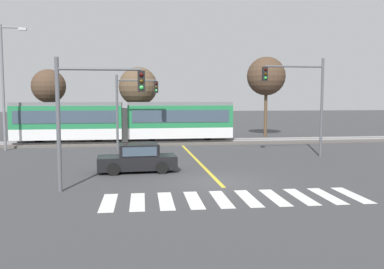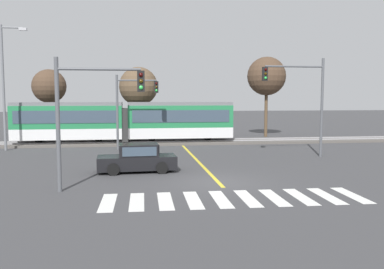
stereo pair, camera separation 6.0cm
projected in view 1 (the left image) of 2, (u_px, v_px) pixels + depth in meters
ground_plane at (219, 182)px, 19.30m from camera, size 200.00×200.00×0.00m
track_bed at (180, 142)px, 35.87m from camera, size 120.00×4.00×0.18m
rail_near at (181, 141)px, 35.15m from camera, size 120.00×0.08×0.10m
rail_far at (179, 140)px, 36.57m from camera, size 120.00×0.08×0.10m
light_rail_tram at (125, 120)px, 35.03m from camera, size 18.50×2.64×3.43m
crosswalk_stripe_0 at (109, 202)px, 15.58m from camera, size 0.61×2.81×0.01m
crosswalk_stripe_1 at (138, 202)px, 15.71m from camera, size 0.61×2.81×0.01m
crosswalk_stripe_2 at (166, 201)px, 15.84m from camera, size 0.61×2.81×0.01m
crosswalk_stripe_3 at (194, 200)px, 15.98m from camera, size 0.61×2.81×0.01m
crosswalk_stripe_4 at (221, 199)px, 16.11m from camera, size 0.61×2.81×0.01m
crosswalk_stripe_5 at (248, 198)px, 16.24m from camera, size 0.61×2.81×0.01m
crosswalk_stripe_6 at (275, 197)px, 16.38m from camera, size 0.61×2.81×0.01m
crosswalk_stripe_7 at (301, 197)px, 16.51m from camera, size 0.61×2.81×0.01m
crosswalk_stripe_8 at (327, 196)px, 16.64m from camera, size 0.61×2.81×0.01m
crosswalk_stripe_9 at (352, 195)px, 16.77m from camera, size 0.61×2.81×0.01m
lane_centre_line at (197, 160)px, 26.03m from camera, size 0.20×15.98×0.01m
sedan_crossing at (137, 159)px, 21.99m from camera, size 4.29×2.09×1.52m
traffic_light_mid_right at (303, 93)px, 27.02m from camera, size 4.25×0.38×6.62m
traffic_light_far_left at (131, 101)px, 31.19m from camera, size 3.25×0.38×5.74m
traffic_light_near_left at (89, 104)px, 17.21m from camera, size 3.75×0.38×5.70m
street_lamp_west at (5, 81)px, 30.35m from camera, size 1.94×0.28×9.39m
bare_tree_far_west at (49, 87)px, 39.52m from camera, size 3.29×3.29×6.75m
bare_tree_west at (138, 87)px, 39.92m from camera, size 3.80×3.80×7.00m
bare_tree_east at (266, 76)px, 41.15m from camera, size 3.90×3.90×8.12m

